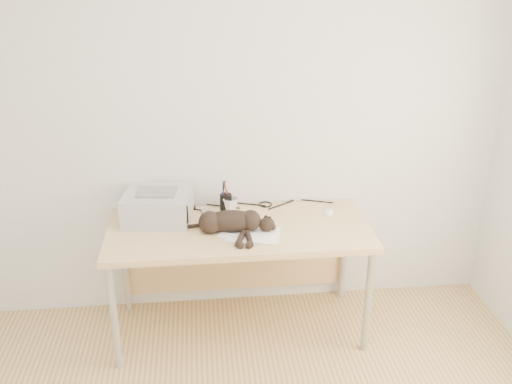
{
  "coord_description": "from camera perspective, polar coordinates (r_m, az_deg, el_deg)",
  "views": [
    {
      "loc": [
        -0.23,
        -1.72,
        2.3
      ],
      "look_at": [
        0.1,
        1.34,
        0.99
      ],
      "focal_mm": 40.0,
      "sensor_mm": 36.0,
      "label": 1
    }
  ],
  "objects": [
    {
      "name": "desk",
      "position": [
        3.62,
        -1.78,
        -4.84
      ],
      "size": [
        1.6,
        0.7,
        0.74
      ],
      "color": "#DEBD82",
      "rests_on": "floor"
    },
    {
      "name": "mug",
      "position": [
        3.68,
        -2.55,
        -1.27
      ],
      "size": [
        0.14,
        0.14,
        0.09
      ],
      "primitive_type": "imported",
      "rotation": [
        0.0,
        0.0,
        0.5
      ],
      "color": "white",
      "rests_on": "desk"
    },
    {
      "name": "cable_tangle",
      "position": [
        3.76,
        -2.07,
        -1.38
      ],
      "size": [
        1.36,
        0.09,
        0.01
      ],
      "primitive_type": null,
      "color": "black",
      "rests_on": "desk"
    },
    {
      "name": "cat",
      "position": [
        3.41,
        -2.75,
        -3.06
      ],
      "size": [
        0.62,
        0.31,
        0.14
      ],
      "rotation": [
        0.0,
        0.0,
        -0.1
      ],
      "color": "black",
      "rests_on": "desk"
    },
    {
      "name": "papers",
      "position": [
        3.4,
        -0.54,
        -4.15
      ],
      "size": [
        0.4,
        0.33,
        0.01
      ],
      "color": "white",
      "rests_on": "desk"
    },
    {
      "name": "pen_cup",
      "position": [
        3.7,
        -3.04,
        -0.97
      ],
      "size": [
        0.08,
        0.08,
        0.2
      ],
      "color": "black",
      "rests_on": "desk"
    },
    {
      "name": "remote_grey",
      "position": [
        3.6,
        -4.84,
        -2.5
      ],
      "size": [
        0.08,
        0.21,
        0.02
      ],
      "primitive_type": "cube",
      "rotation": [
        0.0,
        0.0,
        0.12
      ],
      "color": "slate",
      "rests_on": "desk"
    },
    {
      "name": "wall_back",
      "position": [
        3.61,
        -2.26,
        6.98
      ],
      "size": [
        3.5,
        0.0,
        3.5
      ],
      "primitive_type": "plane",
      "rotation": [
        1.57,
        0.0,
        0.0
      ],
      "color": "silver",
      "rests_on": "floor"
    },
    {
      "name": "printer",
      "position": [
        3.6,
        -9.81,
        -1.37
      ],
      "size": [
        0.45,
        0.39,
        0.19
      ],
      "color": "#AFAFB4",
      "rests_on": "desk"
    },
    {
      "name": "remote_black",
      "position": [
        3.5,
        -0.51,
        -3.2
      ],
      "size": [
        0.09,
        0.17,
        0.02
      ],
      "primitive_type": "cube",
      "rotation": [
        0.0,
        0.0,
        -0.29
      ],
      "color": "black",
      "rests_on": "desk"
    },
    {
      "name": "mouse",
      "position": [
        3.69,
        7.27,
        -1.86
      ],
      "size": [
        0.09,
        0.12,
        0.03
      ],
      "primitive_type": "ellipsoid",
      "rotation": [
        0.0,
        0.0,
        -0.29
      ],
      "color": "white",
      "rests_on": "desk"
    }
  ]
}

